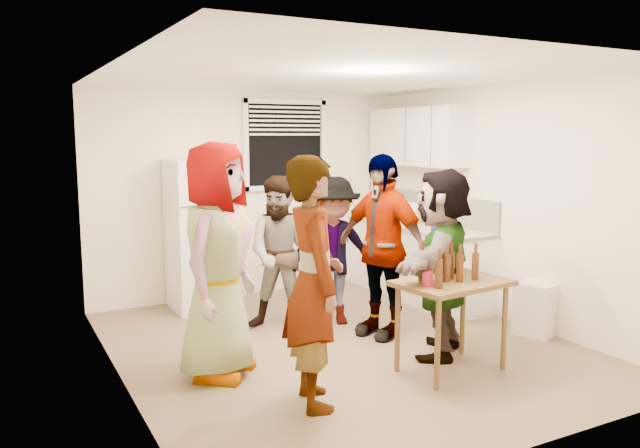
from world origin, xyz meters
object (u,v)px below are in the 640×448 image
guest_back_left (284,328)px  serving_table (450,370)px  refrigerator (202,235)px  beer_bottle_table (422,281)px  trash_bin (537,310)px  beer_bottle_counter (442,231)px  guest_stripe (314,403)px  red_cup (427,286)px  guest_grey (219,374)px  kettle (405,223)px  guest_back_right (333,323)px  guest_orange (439,353)px  blue_cup (435,233)px  wine_bottle (377,215)px  guest_black (380,335)px

guest_back_left → serving_table: bearing=-34.3°
refrigerator → beer_bottle_table: refrigerator is taller
trash_bin → beer_bottle_table: size_ratio=2.07×
beer_bottle_counter → guest_back_left: 2.08m
serving_table → refrigerator: bearing=113.5°
beer_bottle_counter → guest_stripe: bearing=-147.5°
red_cup → guest_grey: (-1.46, 0.87, -0.77)m
red_cup → serving_table: bearing=8.2°
kettle → guest_back_right: kettle is taller
guest_back_left → guest_orange: (0.94, -1.34, 0.00)m
red_cup → guest_grey: 1.87m
guest_orange → trash_bin: bearing=138.5°
serving_table → guest_grey: bearing=154.7°
guest_back_right → serving_table: bearing=-64.4°
blue_cup → guest_back_left: size_ratio=0.07×
guest_grey → trash_bin: bearing=-56.6°
beer_bottle_counter → trash_bin: (0.28, -1.15, -0.65)m
guest_orange → beer_bottle_table: bearing=-9.7°
guest_stripe → blue_cup: bearing=-43.0°
beer_bottle_table → red_cup: (-0.06, -0.15, 0.00)m
kettle → guest_back_right: size_ratio=0.15×
guest_stripe → guest_back_left: guest_back_left is taller
wine_bottle → blue_cup: size_ratio=2.66×
serving_table → guest_back_right: size_ratio=0.59×
trash_bin → kettle: bearing=96.8°
guest_grey → guest_back_right: size_ratio=1.24×
beer_bottle_table → red_cup: size_ratio=2.14×
kettle → guest_grey: size_ratio=0.12×
guest_grey → kettle: bearing=-21.7°
beer_bottle_table → guest_black: bearing=76.2°
kettle → guest_back_left: size_ratio=0.15×
guest_stripe → kettle: bearing=-33.1°
blue_cup → guest_back_right: size_ratio=0.08×
guest_back_left → beer_bottle_table: bearing=-40.1°
blue_cup → wine_bottle: bearing=79.5°
blue_cup → guest_orange: bearing=-125.7°
beer_bottle_table → blue_cup: bearing=48.4°
wine_bottle → guest_orange: bearing=-111.9°
kettle → guest_grey: 3.38m
blue_cup → serving_table: size_ratio=0.13×
trash_bin → guest_stripe: (-2.71, -0.40, -0.25)m
kettle → blue_cup: 0.84m
serving_table → guest_back_left: size_ratio=0.58×
guest_back_left → guest_orange: 1.64m
refrigerator → wine_bottle: 2.51m
beer_bottle_table → guest_back_left: bearing=108.2°
refrigerator → beer_bottle_table: bearing=-69.8°
guest_back_left → guest_back_right: (0.54, -0.07, 0.00)m
beer_bottle_counter → guest_grey: beer_bottle_counter is taller
kettle → trash_bin: (0.23, -1.92, -0.65)m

